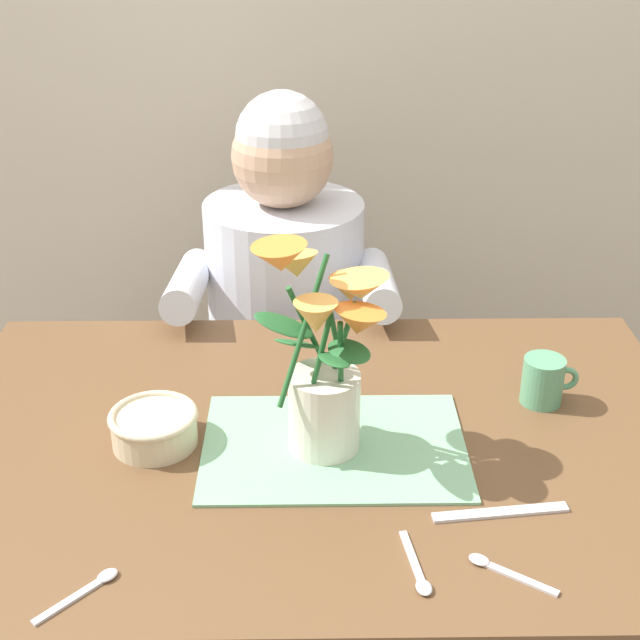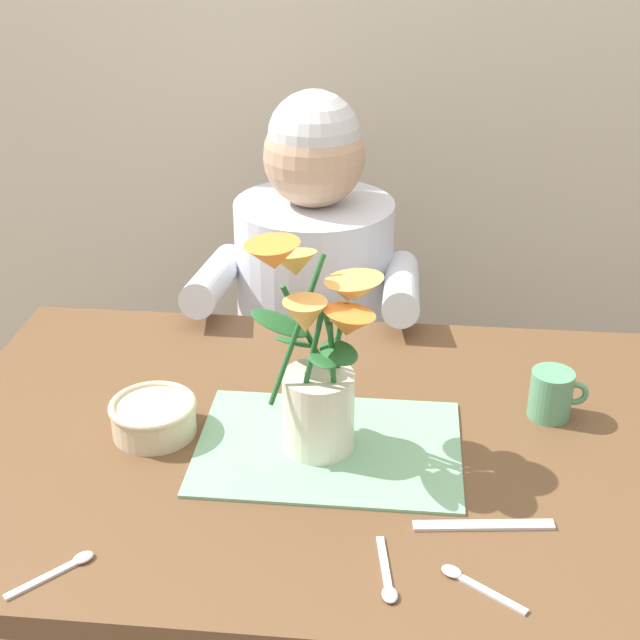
{
  "view_description": "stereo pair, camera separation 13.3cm",
  "coord_description": "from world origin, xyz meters",
  "px_view_note": "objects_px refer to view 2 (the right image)",
  "views": [
    {
      "loc": [
        -0.01,
        -1.13,
        1.53
      ],
      "look_at": [
        0.0,
        0.05,
        0.92
      ],
      "focal_mm": 49.73,
      "sensor_mm": 36.0,
      "label": 1
    },
    {
      "loc": [
        0.12,
        -1.13,
        1.53
      ],
      "look_at": [
        0.0,
        0.05,
        0.92
      ],
      "focal_mm": 49.73,
      "sensor_mm": 36.0,
      "label": 2
    }
  ],
  "objects_px": {
    "seated_person": "(314,345)",
    "ceramic_bowl": "(154,416)",
    "flower_vase": "(319,360)",
    "tea_cup": "(552,394)",
    "dinner_knife": "(484,525)"
  },
  "relations": [
    {
      "from": "seated_person",
      "to": "ceramic_bowl",
      "type": "relative_size",
      "value": 8.35
    },
    {
      "from": "seated_person",
      "to": "ceramic_bowl",
      "type": "bearing_deg",
      "value": -106.52
    },
    {
      "from": "tea_cup",
      "to": "flower_vase",
      "type": "bearing_deg",
      "value": -160.53
    },
    {
      "from": "flower_vase",
      "to": "tea_cup",
      "type": "distance_m",
      "value": 0.4
    },
    {
      "from": "seated_person",
      "to": "flower_vase",
      "type": "height_order",
      "value": "seated_person"
    },
    {
      "from": "flower_vase",
      "to": "tea_cup",
      "type": "relative_size",
      "value": 3.66
    },
    {
      "from": "seated_person",
      "to": "ceramic_bowl",
      "type": "height_order",
      "value": "seated_person"
    },
    {
      "from": "seated_person",
      "to": "flower_vase",
      "type": "xyz_separation_m",
      "value": [
        0.07,
        -0.64,
        0.33
      ]
    },
    {
      "from": "flower_vase",
      "to": "tea_cup",
      "type": "xyz_separation_m",
      "value": [
        0.36,
        0.13,
        -0.12
      ]
    },
    {
      "from": "flower_vase",
      "to": "ceramic_bowl",
      "type": "height_order",
      "value": "flower_vase"
    },
    {
      "from": "flower_vase",
      "to": "dinner_knife",
      "type": "xyz_separation_m",
      "value": [
        0.24,
        -0.16,
        -0.15
      ]
    },
    {
      "from": "ceramic_bowl",
      "to": "dinner_knife",
      "type": "distance_m",
      "value": 0.53
    },
    {
      "from": "flower_vase",
      "to": "ceramic_bowl",
      "type": "xyz_separation_m",
      "value": [
        -0.26,
        0.02,
        -0.13
      ]
    },
    {
      "from": "ceramic_bowl",
      "to": "dinner_knife",
      "type": "bearing_deg",
      "value": -19.27
    },
    {
      "from": "ceramic_bowl",
      "to": "tea_cup",
      "type": "bearing_deg",
      "value": 10.01
    }
  ]
}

